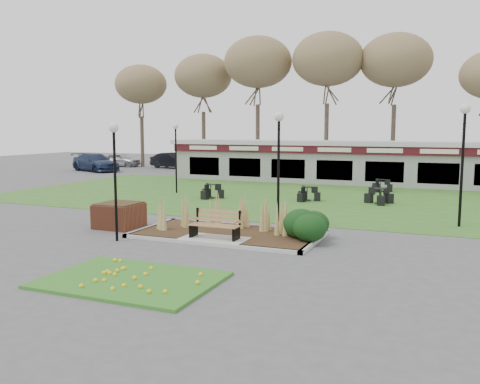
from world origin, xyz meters
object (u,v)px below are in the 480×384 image
at_px(bistro_set_a, 211,193).
at_px(bistro_set_b, 380,187).
at_px(lamp_post_near_right, 279,144).
at_px(lamp_post_far_left, 176,142).
at_px(food_pavilion, 339,162).
at_px(lamp_post_near_left, 114,155).
at_px(car_silver, 121,160).
at_px(bistro_set_c, 307,196).
at_px(car_blue, 95,162).
at_px(park_bench, 216,224).
at_px(car_black, 173,161).
at_px(bistro_set_d, 379,199).
at_px(brick_planter, 119,215).
at_px(lamp_post_mid_right, 464,138).

relative_size(bistro_set_a, bistro_set_b, 1.04).
xyz_separation_m(lamp_post_near_right, lamp_post_far_left, (-8.76, 7.67, -0.23)).
height_order(food_pavilion, lamp_post_near_left, lamp_post_near_left).
bearing_deg(car_silver, bistro_set_b, -117.18).
bearing_deg(car_silver, bistro_set_c, -129.72).
bearing_deg(car_silver, car_blue, -171.51).
distance_m(park_bench, food_pavilion, 19.73).
xyz_separation_m(lamp_post_far_left, car_blue, (-14.25, 10.68, -2.16)).
relative_size(car_silver, car_black, 0.90).
distance_m(food_pavilion, bistro_set_a, 11.47).
height_order(bistro_set_d, car_black, car_black).
bearing_deg(food_pavilion, bistro_set_a, -114.51).
xyz_separation_m(brick_planter, bistro_set_b, (7.70, 15.09, -0.22)).
bearing_deg(car_black, bistro_set_c, -121.40).
bearing_deg(car_silver, bistro_set_d, -125.44).
distance_m(park_bench, bistro_set_d, 11.40).
distance_m(lamp_post_near_right, bistro_set_b, 13.38).
xyz_separation_m(car_silver, car_black, (5.89, 0.00, 0.05)).
height_order(lamp_post_near_right, car_silver, lamp_post_near_right).
bearing_deg(lamp_post_mid_right, bistro_set_c, 147.91).
xyz_separation_m(lamp_post_mid_right, lamp_post_far_left, (-15.06, 4.77, -0.46)).
xyz_separation_m(brick_planter, car_blue, (-17.42, 20.54, 0.31)).
distance_m(lamp_post_mid_right, car_blue, 33.24).
bearing_deg(lamp_post_near_left, lamp_post_far_left, 110.76).
bearing_deg(bistro_set_d, food_pavilion, 113.43).
distance_m(lamp_post_near_right, bistro_set_a, 9.18).
bearing_deg(lamp_post_near_right, car_blue, 141.44).
relative_size(bistro_set_b, car_silver, 0.34).
bearing_deg(park_bench, bistro_set_b, 78.24).
relative_size(brick_planter, lamp_post_near_left, 0.38).
bearing_deg(lamp_post_near_right, bistro_set_d, 70.71).
distance_m(car_silver, car_black, 5.89).
distance_m(lamp_post_mid_right, bistro_set_a, 13.09).
relative_size(brick_planter, bistro_set_d, 1.06).
bearing_deg(bistro_set_b, bistro_set_c, -118.73).
bearing_deg(bistro_set_c, bistro_set_b, 61.27).
xyz_separation_m(lamp_post_near_left, bistro_set_c, (3.38, 11.58, -2.60)).
xyz_separation_m(lamp_post_near_right, bistro_set_b, (2.11, 12.89, -2.91)).
height_order(food_pavilion, lamp_post_near_right, lamp_post_near_right).
bearing_deg(bistro_set_d, car_silver, 149.28).
bearing_deg(brick_planter, bistro_set_b, 62.97).
bearing_deg(park_bench, car_black, 122.75).
bearing_deg(lamp_post_far_left, lamp_post_near_right, -41.22).
relative_size(lamp_post_mid_right, bistro_set_d, 3.30).
distance_m(bistro_set_c, car_black, 23.98).
bearing_deg(car_silver, park_bench, -143.91).
bearing_deg(brick_planter, park_bench, -9.69).
bearing_deg(bistro_set_a, lamp_post_near_left, -81.11).
distance_m(park_bench, bistro_set_c, 10.38).
relative_size(food_pavilion, bistro_set_a, 17.62).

